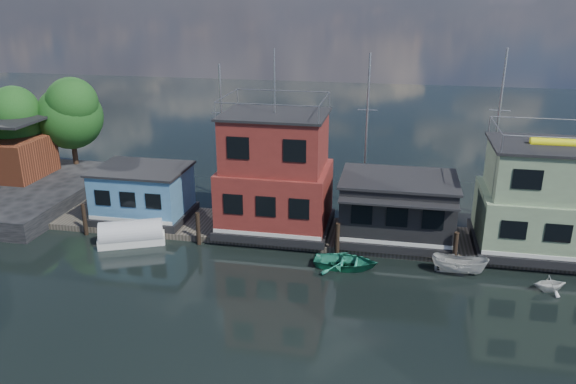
% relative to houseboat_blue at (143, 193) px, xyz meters
% --- Properties ---
extents(ground, '(160.00, 160.00, 0.00)m').
position_rel_houseboat_blue_xyz_m(ground, '(18.00, -12.00, -2.21)').
color(ground, black).
rests_on(ground, ground).
extents(dock, '(48.00, 5.00, 0.40)m').
position_rel_houseboat_blue_xyz_m(dock, '(18.00, 0.00, -2.01)').
color(dock, '#595147').
rests_on(dock, ground).
extents(houseboat_blue, '(6.40, 4.90, 3.66)m').
position_rel_houseboat_blue_xyz_m(houseboat_blue, '(0.00, 0.00, 0.00)').
color(houseboat_blue, black).
rests_on(houseboat_blue, dock).
extents(houseboat_red, '(7.40, 5.90, 11.86)m').
position_rel_houseboat_blue_xyz_m(houseboat_red, '(9.50, 0.00, 1.90)').
color(houseboat_red, black).
rests_on(houseboat_red, dock).
extents(houseboat_dark, '(7.40, 6.10, 4.06)m').
position_rel_houseboat_blue_xyz_m(houseboat_dark, '(17.50, -0.02, 0.21)').
color(houseboat_dark, black).
rests_on(houseboat_dark, dock).
extents(houseboat_green, '(8.40, 5.90, 7.03)m').
position_rel_houseboat_blue_xyz_m(houseboat_green, '(26.50, 0.00, 1.34)').
color(houseboat_green, black).
rests_on(houseboat_green, dock).
extents(pilings, '(42.28, 0.28, 2.20)m').
position_rel_houseboat_blue_xyz_m(pilings, '(17.67, -2.80, -1.11)').
color(pilings, '#2D2116').
rests_on(pilings, ground).
extents(background_masts, '(36.40, 0.16, 12.00)m').
position_rel_houseboat_blue_xyz_m(background_masts, '(22.76, 6.00, 3.35)').
color(background_masts, silver).
rests_on(background_masts, ground).
extents(shore, '(12.40, 15.72, 8.24)m').
position_rel_houseboat_blue_xyz_m(shore, '(-12.67, 3.86, 1.39)').
color(shore, black).
rests_on(shore, ground).
extents(dinghy_white, '(2.19, 2.02, 0.96)m').
position_rel_houseboat_blue_xyz_m(dinghy_white, '(25.91, -4.86, -1.72)').
color(dinghy_white, white).
rests_on(dinghy_white, ground).
extents(motorboat, '(3.28, 1.50, 1.23)m').
position_rel_houseboat_blue_xyz_m(motorboat, '(21.21, -3.80, -1.59)').
color(motorboat, silver).
rests_on(motorboat, ground).
extents(dinghy_teal, '(3.86, 2.79, 0.79)m').
position_rel_houseboat_blue_xyz_m(dinghy_teal, '(14.68, -4.25, -1.81)').
color(dinghy_teal, '#248568').
rests_on(dinghy_teal, ground).
extents(tarp_runabout, '(4.47, 3.14, 1.69)m').
position_rel_houseboat_blue_xyz_m(tarp_runabout, '(0.68, -3.53, -1.57)').
color(tarp_runabout, silver).
rests_on(tarp_runabout, ground).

